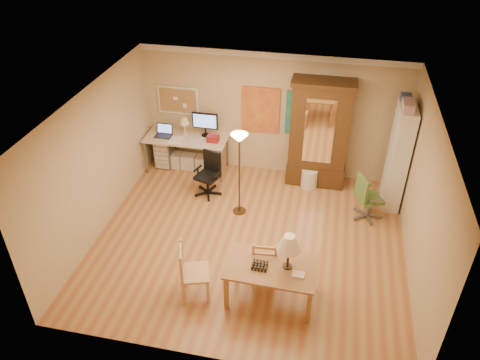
% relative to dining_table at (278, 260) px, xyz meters
% --- Properties ---
extents(floor, '(5.50, 5.50, 0.00)m').
position_rel_dining_table_xyz_m(floor, '(-0.67, 1.24, -0.82)').
color(floor, '#A7633B').
rests_on(floor, ground).
extents(crown_molding, '(5.50, 0.08, 0.12)m').
position_rel_dining_table_xyz_m(crown_molding, '(-0.67, 3.70, 1.82)').
color(crown_molding, white).
rests_on(crown_molding, floor).
extents(corkboard, '(0.90, 0.04, 0.62)m').
position_rel_dining_table_xyz_m(corkboard, '(-2.72, 3.71, 0.68)').
color(corkboard, tan).
rests_on(corkboard, floor).
extents(art_panel_left, '(0.80, 0.04, 1.00)m').
position_rel_dining_table_xyz_m(art_panel_left, '(-0.92, 3.71, 0.63)').
color(art_panel_left, gold).
rests_on(art_panel_left, floor).
extents(art_panel_right, '(0.75, 0.04, 0.95)m').
position_rel_dining_table_xyz_m(art_panel_right, '(-0.02, 3.71, 0.63)').
color(art_panel_right, teal).
rests_on(art_panel_right, floor).
extents(dining_table, '(1.39, 0.86, 1.29)m').
position_rel_dining_table_xyz_m(dining_table, '(0.00, 0.00, 0.00)').
color(dining_table, olive).
rests_on(dining_table, floor).
extents(ladder_chair_back, '(0.43, 0.42, 0.87)m').
position_rel_dining_table_xyz_m(ladder_chair_back, '(-0.24, 0.35, -0.41)').
color(ladder_chair_back, tan).
rests_on(ladder_chair_back, floor).
extents(ladder_chair_left, '(0.55, 0.56, 0.98)m').
position_rel_dining_table_xyz_m(ladder_chair_left, '(-1.28, -0.18, -0.36)').
color(ladder_chair_left, tan).
rests_on(ladder_chair_left, floor).
extents(torchiere_lamp, '(0.31, 0.31, 1.73)m').
position_rel_dining_table_xyz_m(torchiere_lamp, '(-1.02, 2.07, 0.57)').
color(torchiere_lamp, '#45331B').
rests_on(torchiere_lamp, floor).
extents(computer_desk, '(1.78, 0.78, 1.35)m').
position_rel_dining_table_xyz_m(computer_desk, '(-2.44, 3.40, -0.32)').
color(computer_desk, '#C6AD90').
rests_on(computer_desk, floor).
extents(office_chair_black, '(0.57, 0.57, 0.93)m').
position_rel_dining_table_xyz_m(office_chair_black, '(-1.78, 2.55, -0.57)').
color(office_chair_black, black).
rests_on(office_chair_black, floor).
extents(office_chair_green, '(0.59, 0.59, 0.96)m').
position_rel_dining_table_xyz_m(office_chair_green, '(1.40, 2.39, -0.56)').
color(office_chair_green, slate).
rests_on(office_chair_green, floor).
extents(drawer_cart, '(0.37, 0.45, 0.74)m').
position_rel_dining_table_xyz_m(drawer_cart, '(-3.03, 3.43, -0.44)').
color(drawer_cart, slate).
rests_on(drawer_cart, floor).
extents(armoire, '(1.25, 0.59, 2.30)m').
position_rel_dining_table_xyz_m(armoire, '(0.34, 3.48, 0.19)').
color(armoire, '#351E0E').
rests_on(armoire, floor).
extents(bookshelf, '(0.32, 0.84, 2.11)m').
position_rel_dining_table_xyz_m(bookshelf, '(1.88, 3.04, 0.23)').
color(bookshelf, white).
rests_on(bookshelf, floor).
extents(wastebin, '(0.34, 0.34, 0.43)m').
position_rel_dining_table_xyz_m(wastebin, '(0.24, 3.21, -0.60)').
color(wastebin, silver).
rests_on(wastebin, floor).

